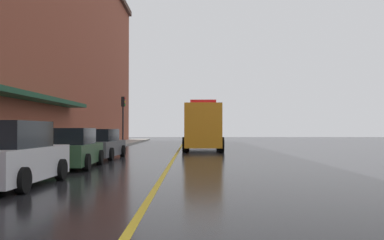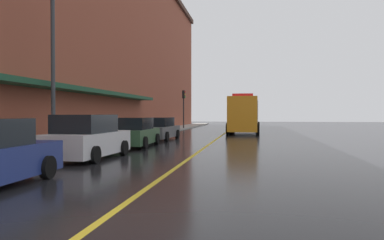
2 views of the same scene
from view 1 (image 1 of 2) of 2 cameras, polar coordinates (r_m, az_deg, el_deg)
ground_plane at (r=28.73m, az=-1.64°, el=-4.20°), size 112.00×112.00×0.00m
sidewalk_left at (r=29.59m, az=-13.75°, el=-3.93°), size 2.40×70.00×0.15m
lane_center_stripe at (r=28.73m, az=-1.64°, el=-4.19°), size 0.16×70.00×0.01m
parked_car_1 at (r=13.15m, az=-21.84°, el=-4.19°), size 2.23×4.65×1.76m
parked_car_2 at (r=18.57m, az=-14.89°, el=-3.55°), size 2.21×4.55×1.58m
parked_car_3 at (r=23.87m, az=-11.42°, el=-3.05°), size 2.27×4.89×1.54m
utility_truck at (r=32.94m, az=1.65°, el=-0.94°), size 2.89×8.52×3.46m
parking_meter_2 at (r=19.38m, az=-18.72°, el=-2.49°), size 0.14×0.18×1.33m
traffic_light_near at (r=41.41m, az=-8.41°, el=1.12°), size 0.38×0.36×4.30m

